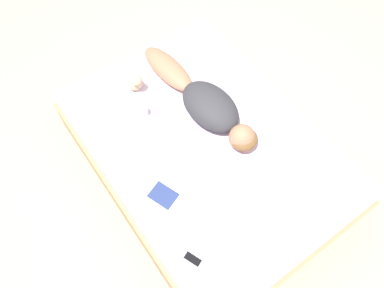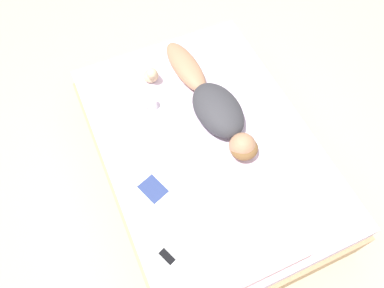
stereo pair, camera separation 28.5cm
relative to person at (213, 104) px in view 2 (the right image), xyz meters
name	(u,v)px [view 2 (the right image)]	position (x,y,z in m)	size (l,w,h in m)	color
ground_plane	(205,173)	(0.16, 0.24, -0.67)	(12.00, 12.00, 0.00)	#B7A88E
bed	(206,158)	(0.16, 0.24, -0.39)	(1.64, 2.31, 0.57)	tan
person	(213,104)	(0.00, 0.00, 0.00)	(0.39, 1.35, 0.23)	#A37556
open_magazine	(164,180)	(0.59, 0.41, -0.10)	(0.52, 0.41, 0.01)	white
coffee_mug	(152,104)	(0.44, -0.24, -0.05)	(0.11, 0.08, 0.09)	white
cell_phone	(167,257)	(0.78, 0.93, -0.10)	(0.11, 0.15, 0.01)	silver
plush_toy	(151,75)	(0.34, -0.50, -0.02)	(0.13, 0.15, 0.19)	#D1B289
pillow	(261,241)	(0.18, 1.11, -0.04)	(0.51, 0.43, 0.13)	beige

